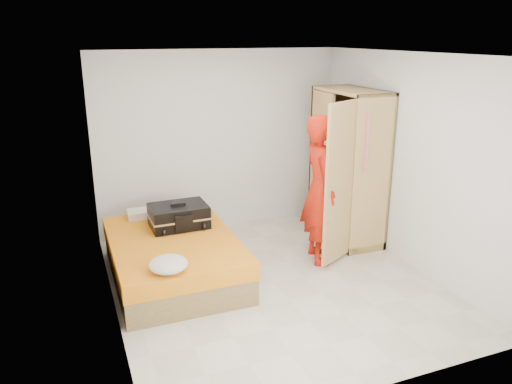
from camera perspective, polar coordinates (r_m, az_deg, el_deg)
name	(u,v)px	position (r m, az deg, el deg)	size (l,w,h in m)	color
room	(275,176)	(5.49, 2.15, 1.79)	(4.00, 4.02, 2.60)	beige
bed	(174,257)	(6.08, -9.38, -7.38)	(1.42, 2.02, 0.50)	#9A7B46
wardrobe	(347,171)	(6.95, 10.39, 2.35)	(1.11, 1.45, 2.10)	tan
person	(320,190)	(6.27, 7.34, 0.26)	(0.69, 0.45, 1.88)	red
suitcase	(179,216)	(6.27, -8.82, -2.72)	(0.72, 0.54, 0.31)	black
round_cushion	(168,264)	(5.17, -9.99, -8.14)	(0.40, 0.40, 0.15)	beige
pillow	(148,213)	(6.72, -12.29, -2.34)	(0.52, 0.26, 0.09)	beige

